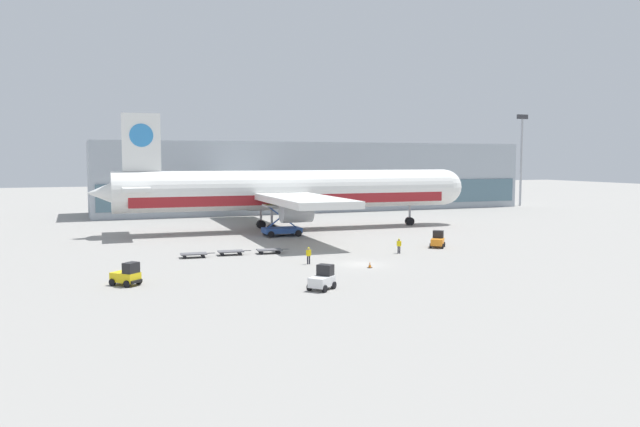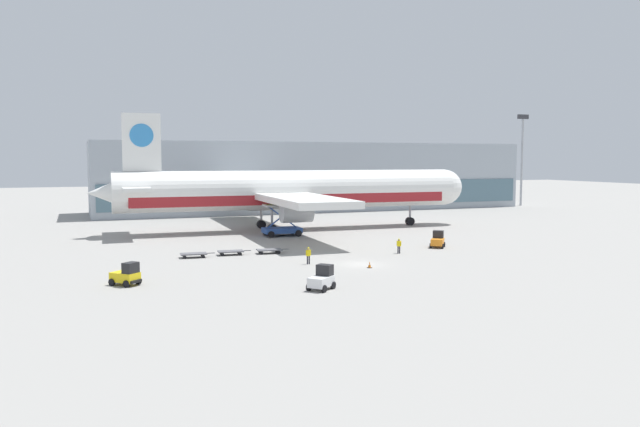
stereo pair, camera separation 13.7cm
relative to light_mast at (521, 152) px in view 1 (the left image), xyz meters
name	(u,v)px [view 1 (the left image)]	position (x,y,z in m)	size (l,w,h in m)	color
ground_plane	(362,264)	(-68.15, -59.21, -12.17)	(400.00, 400.00, 0.00)	gray
terminal_building	(314,177)	(-47.86, 7.25, -5.18)	(90.00, 18.20, 14.00)	#9EA8B2
light_mast	(521,152)	(0.00, 0.00, 0.00)	(2.80, 0.50, 20.75)	#9EA0A5
airplane_main	(288,191)	(-65.37, -27.27, -6.33)	(58.09, 48.25, 17.00)	white
scissor_lift_loader	(282,222)	(-68.45, -33.75, -10.28)	(5.30, 3.52, 4.86)	#284C99
baggage_tug_foreground	(127,275)	(-91.25, -61.48, -11.29)	(2.70, 2.76, 2.00)	yellow
baggage_tug_mid	(438,240)	(-54.28, -51.45, -11.29)	(2.66, 2.79, 2.00)	orange
baggage_tug_far	(323,279)	(-76.37, -69.10, -11.29)	(2.78, 2.68, 2.00)	silver
baggage_dolly_lead	(194,254)	(-83.31, -48.58, -11.78)	(3.76, 1.74, 0.48)	#56565B
baggage_dolly_second	(231,252)	(-79.12, -48.26, -11.78)	(3.76, 1.74, 0.48)	#56565B
baggage_dolly_third	(270,250)	(-74.76, -48.71, -11.78)	(3.76, 1.74, 0.48)	#56565B
ground_crew_near	(309,254)	(-73.14, -57.08, -11.14)	(0.57, 0.24, 1.75)	black
ground_crew_far	(399,245)	(-61.06, -54.09, -11.16)	(0.39, 0.47, 1.71)	black
traffic_cone_near	(370,265)	(-68.27, -61.33, -11.86)	(0.40, 0.40, 0.63)	black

